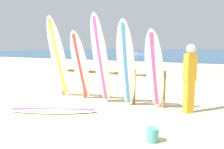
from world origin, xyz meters
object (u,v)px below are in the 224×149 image
(surfboard_leaning_far_left, at_px, (58,58))
(sand_bucket, at_px, (152,135))
(surfboard_leaning_center_right, at_px, (155,70))
(small_boat_offshore, at_px, (135,55))
(surfboard_leaning_center, at_px, (126,65))
(surfboard_rack, at_px, (108,80))
(surfboard_lying_on_sand, at_px, (53,110))
(surfboard_leaning_center_left, at_px, (101,60))
(beachgoer_standing, at_px, (190,76))
(surfboard_leaning_left, at_px, (80,66))

(surfboard_leaning_far_left, xyz_separation_m, sand_bucket, (3.64, -1.84, -1.17))
(surfboard_leaning_center_right, bearing_deg, small_boat_offshore, 111.59)
(surfboard_leaning_center, distance_m, sand_bucket, 2.41)
(surfboard_leaning_center, bearing_deg, surfboard_leaning_center_right, 11.82)
(surfboard_rack, height_order, surfboard_lying_on_sand, surfboard_rack)
(sand_bucket, bearing_deg, surfboard_leaning_center_left, 139.32)
(surfboard_leaning_center, xyz_separation_m, sand_bucket, (1.26, -1.76, -1.06))
(beachgoer_standing, bearing_deg, surfboard_lying_on_sand, -154.91)
(surfboard_leaning_center, relative_size, small_boat_offshore, 0.86)
(surfboard_rack, bearing_deg, surfboard_leaning_center_left, -88.73)
(small_boat_offshore, distance_m, sand_bucket, 31.73)
(surfboard_rack, relative_size, surfboard_leaning_center_right, 1.68)
(surfboard_leaning_left, bearing_deg, surfboard_leaning_center_right, -0.07)
(surfboard_leaning_center, height_order, surfboard_leaning_center_right, surfboard_leaning_center)
(surfboard_leaning_center_left, bearing_deg, surfboard_leaning_left, 168.96)
(surfboard_leaning_left, relative_size, surfboard_leaning_center_left, 0.83)
(surfboard_leaning_left, bearing_deg, surfboard_leaning_center_left, -11.04)
(surfboard_lying_on_sand, height_order, small_boat_offshore, small_boat_offshore)
(beachgoer_standing, bearing_deg, surfboard_rack, 176.25)
(surfboard_rack, height_order, surfboard_leaning_center, surfboard_leaning_center)
(surfboard_leaning_center_right, relative_size, surfboard_lying_on_sand, 0.90)
(surfboard_leaning_far_left, distance_m, sand_bucket, 4.25)
(surfboard_rack, xyz_separation_m, surfboard_lying_on_sand, (-0.74, -1.62, -0.60))
(surfboard_leaning_center_right, xyz_separation_m, sand_bucket, (0.52, -1.91, -0.93))
(beachgoer_standing, bearing_deg, sand_bucket, -99.55)
(surfboard_leaning_far_left, distance_m, small_boat_offshore, 28.85)
(surfboard_leaning_left, xyz_separation_m, beachgoer_standing, (3.19, 0.13, -0.12))
(surfboard_leaning_far_left, distance_m, beachgoer_standing, 4.01)
(surfboard_leaning_left, xyz_separation_m, sand_bucket, (2.85, -1.91, -0.95))
(beachgoer_standing, bearing_deg, surfboard_leaning_center_left, -173.16)
(surfboard_leaning_center_right, bearing_deg, surfboard_leaning_left, 179.93)
(surfboard_rack, xyz_separation_m, surfboard_leaning_center, (0.79, -0.44, 0.55))
(surfboard_leaning_center_left, distance_m, beachgoer_standing, 2.43)
(surfboard_rack, distance_m, small_boat_offshore, 28.96)
(surfboard_leaning_left, bearing_deg, surfboard_rack, 19.74)
(surfboard_leaning_far_left, relative_size, beachgoer_standing, 1.50)
(surfboard_leaning_far_left, relative_size, surfboard_leaning_center_right, 1.23)
(surfboard_leaning_left, xyz_separation_m, small_boat_offshore, (-8.62, 27.67, -0.82))
(surfboard_rack, xyz_separation_m, small_boat_offshore, (-9.41, 27.39, -0.38))
(beachgoer_standing, relative_size, sand_bucket, 7.01)
(small_boat_offshore, bearing_deg, surfboard_leaning_left, -72.70)
(small_boat_offshore, bearing_deg, surfboard_leaning_far_left, -74.25)
(surfboard_lying_on_sand, relative_size, sand_bucket, 9.47)
(surfboard_leaning_center_left, distance_m, surfboard_leaning_center, 0.79)
(sand_bucket, bearing_deg, surfboard_lying_on_sand, 168.35)
(surfboard_leaning_center_right, distance_m, sand_bucket, 2.19)
(surfboard_leaning_center_left, distance_m, surfboard_lying_on_sand, 1.88)
(surfboard_leaning_left, xyz_separation_m, surfboard_leaning_center_right, (2.33, -0.00, -0.01))
(surfboard_leaning_center_left, bearing_deg, surfboard_leaning_center, -0.05)
(surfboard_leaning_center_left, bearing_deg, surfboard_leaning_center_right, 5.79)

